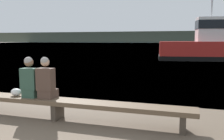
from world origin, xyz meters
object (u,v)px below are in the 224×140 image
Objects in this scene: person_right at (46,81)px; shopping_bag at (16,92)px; tugboat_red at (210,47)px; person_left at (30,80)px; bench_main at (57,103)px.

shopping_bag is (-0.86, 0.02, -0.32)m from person_right.
person_left is at bearing 157.07° from tugboat_red.
person_left is (-0.72, 0.01, 0.51)m from bench_main.
person_right is 3.54× the size of shopping_bag.
person_left reaches higher than bench_main.
person_right reaches higher than shopping_bag.
tugboat_red is (5.73, 19.18, 0.65)m from shopping_bag.
person_left is 3.52× the size of shopping_bag.
person_left is at bearing -2.37° from shopping_bag.
bench_main is 0.58m from person_right.
shopping_bag is 20.02m from tugboat_red.
bench_main is at bearing 159.08° from tugboat_red.
bench_main is 0.67× the size of tugboat_red.
shopping_bag is 0.03× the size of tugboat_red.
bench_main is at bearing -0.56° from person_left.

